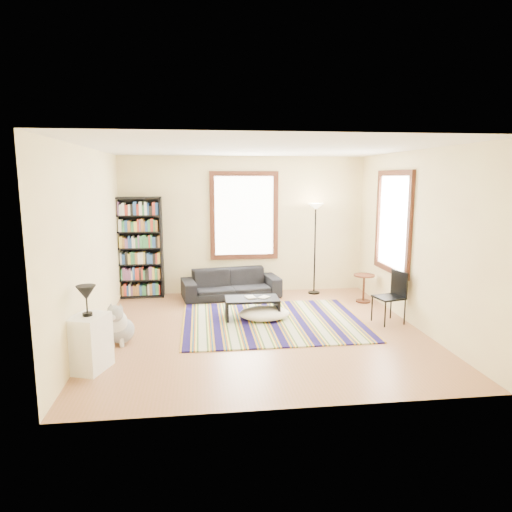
{
  "coord_description": "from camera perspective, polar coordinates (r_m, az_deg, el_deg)",
  "views": [
    {
      "loc": [
        -0.91,
        -6.83,
        2.37
      ],
      "look_at": [
        0.0,
        0.5,
        1.1
      ],
      "focal_mm": 32.0,
      "sensor_mm": 36.0,
      "label": 1
    }
  ],
  "objects": [
    {
      "name": "book_b",
      "position": [
        7.81,
        0.55,
        -5.09
      ],
      "size": [
        0.24,
        0.24,
        0.01
      ],
      "primitive_type": "imported",
      "rotation": [
        0.0,
        0.0,
        -0.71
      ],
      "color": "beige",
      "rests_on": "coffee_table"
    },
    {
      "name": "rug",
      "position": [
        7.66,
        2.09,
        -8.19
      ],
      "size": [
        2.97,
        2.37,
        0.02
      ],
      "primitive_type": "cube",
      "color": "#140D43",
      "rests_on": "floor"
    },
    {
      "name": "wall_left",
      "position": [
        7.09,
        -20.39,
        1.27
      ],
      "size": [
        0.1,
        5.0,
        2.8
      ],
      "primitive_type": "cube",
      "color": "#FFF5AB",
      "rests_on": "floor"
    },
    {
      "name": "bookshelf",
      "position": [
        9.32,
        -14.34,
        1.01
      ],
      "size": [
        0.9,
        0.3,
        2.0
      ],
      "primitive_type": "cube",
      "color": "black",
      "rests_on": "floor"
    },
    {
      "name": "wall_front",
      "position": [
        4.48,
        4.83,
        -2.81
      ],
      "size": [
        5.0,
        0.1,
        2.8
      ],
      "primitive_type": "cube",
      "color": "#FFF5AB",
      "rests_on": "floor"
    },
    {
      "name": "wall_back",
      "position": [
        9.47,
        -1.53,
        3.89
      ],
      "size": [
        5.0,
        0.1,
        2.8
      ],
      "primitive_type": "cube",
      "color": "#FFF5AB",
      "rests_on": "floor"
    },
    {
      "name": "sofa",
      "position": [
        9.14,
        -3.13,
        -3.46
      ],
      "size": [
        1.04,
        2.02,
        0.56
      ],
      "primitive_type": "imported",
      "rotation": [
        0.0,
        0.0,
        0.15
      ],
      "color": "black",
      "rests_on": "floor"
    },
    {
      "name": "ceiling",
      "position": [
        6.9,
        0.53,
        13.75
      ],
      "size": [
        5.0,
        5.0,
        0.1
      ],
      "primitive_type": "cube",
      "color": "white",
      "rests_on": "floor"
    },
    {
      "name": "folding_chair",
      "position": [
        7.82,
        16.26,
        -5.0
      ],
      "size": [
        0.5,
        0.49,
        0.86
      ],
      "primitive_type": "cube",
      "rotation": [
        0.0,
        0.0,
        0.24
      ],
      "color": "black",
      "rests_on": "floor"
    },
    {
      "name": "white_cabinet",
      "position": [
        6.11,
        -20.11,
        -10.16
      ],
      "size": [
        0.52,
        0.6,
        0.7
      ],
      "primitive_type": "cube",
      "rotation": [
        0.0,
        0.0,
        -0.34
      ],
      "color": "white",
      "rests_on": "floor"
    },
    {
      "name": "book_a",
      "position": [
        7.74,
        -1.24,
        -5.23
      ],
      "size": [
        0.23,
        0.19,
        0.02
      ],
      "primitive_type": "imported",
      "rotation": [
        0.0,
        0.0,
        0.23
      ],
      "color": "beige",
      "rests_on": "coffee_table"
    },
    {
      "name": "floor_cushion",
      "position": [
        7.77,
        1.04,
        -7.18
      ],
      "size": [
        1.02,
        0.89,
        0.21
      ],
      "primitive_type": "ellipsoid",
      "rotation": [
        0.0,
        0.0,
        0.34
      ],
      "color": "white",
      "rests_on": "floor"
    },
    {
      "name": "coffee_table",
      "position": [
        7.8,
        -0.5,
        -6.55
      ],
      "size": [
        1.0,
        0.72,
        0.36
      ],
      "primitive_type": "cube",
      "rotation": [
        0.0,
        0.0,
        -0.27
      ],
      "color": "black",
      "rests_on": "floor"
    },
    {
      "name": "table_lamp",
      "position": [
        5.96,
        -20.42,
        -5.27
      ],
      "size": [
        0.3,
        0.3,
        0.38
      ],
      "primitive_type": null,
      "rotation": [
        0.0,
        0.0,
        -0.27
      ],
      "color": "black",
      "rests_on": "white_cabinet"
    },
    {
      "name": "dog",
      "position": [
        6.96,
        -16.58,
        -7.95
      ],
      "size": [
        0.53,
        0.67,
        0.61
      ],
      "primitive_type": null,
      "rotation": [
        0.0,
        0.0,
        -0.17
      ],
      "color": "#ACACAC",
      "rests_on": "floor"
    },
    {
      "name": "side_table",
      "position": [
        9.03,
        13.31,
        -3.95
      ],
      "size": [
        0.42,
        0.42,
        0.54
      ],
      "primitive_type": "cylinder",
      "rotation": [
        0.0,
        0.0,
        -0.05
      ],
      "color": "#461B11",
      "rests_on": "floor"
    },
    {
      "name": "floor",
      "position": [
        7.3,
        0.49,
        -9.6
      ],
      "size": [
        5.0,
        5.0,
        0.1
      ],
      "primitive_type": "cube",
      "color": "#9F6748",
      "rests_on": "ground"
    },
    {
      "name": "window_back",
      "position": [
        9.37,
        -1.49,
        5.05
      ],
      "size": [
        1.2,
        0.06,
        1.6
      ],
      "primitive_type": "cube",
      "color": "white",
      "rests_on": "wall_back"
    },
    {
      "name": "floor_lamp",
      "position": [
        9.38,
        7.37,
        0.86
      ],
      "size": [
        0.33,
        0.33,
        1.86
      ],
      "primitive_type": null,
      "rotation": [
        0.0,
        0.0,
        0.09
      ],
      "color": "black",
      "rests_on": "floor"
    },
    {
      "name": "wall_right",
      "position": [
        7.71,
        19.65,
        1.97
      ],
      "size": [
        0.1,
        5.0,
        2.8
      ],
      "primitive_type": "cube",
      "color": "#FFF5AB",
      "rests_on": "floor"
    },
    {
      "name": "window_right",
      "position": [
        8.38,
        16.79,
        4.07
      ],
      "size": [
        0.06,
        1.2,
        1.6
      ],
      "primitive_type": "cube",
      "color": "white",
      "rests_on": "wall_right"
    }
  ]
}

